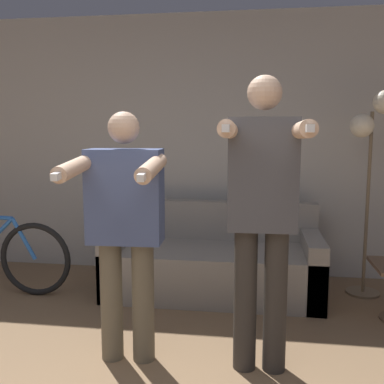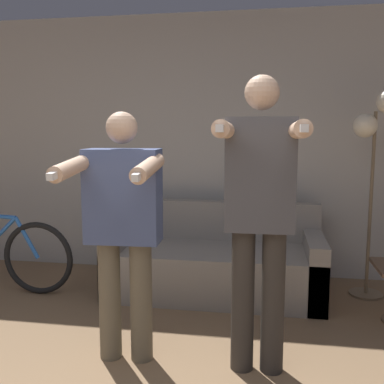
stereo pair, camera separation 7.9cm
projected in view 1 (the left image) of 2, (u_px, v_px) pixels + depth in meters
name	position (u px, v px, depth m)	size (l,w,h in m)	color
wall_back	(187.00, 146.00, 4.57)	(10.00, 0.05, 2.60)	#B7B2A8
couch	(214.00, 264.00, 4.06)	(1.88, 0.85, 0.79)	gray
person_left	(125.00, 221.00, 2.76)	(0.55, 0.69, 1.58)	#6B604C
person_right	(262.00, 207.00, 2.62)	(0.48, 0.68, 1.78)	#38332D
cat	(271.00, 195.00, 4.22)	(0.46, 0.15, 0.17)	silver
floor_lamp	(372.00, 137.00, 3.85)	(0.38, 0.29, 1.80)	#756047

